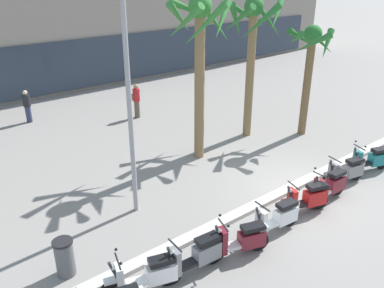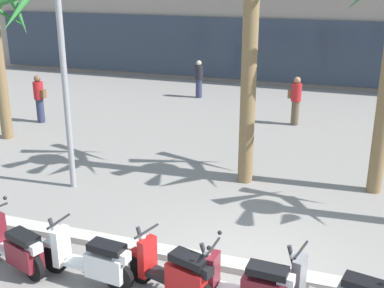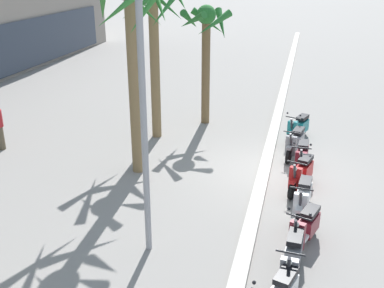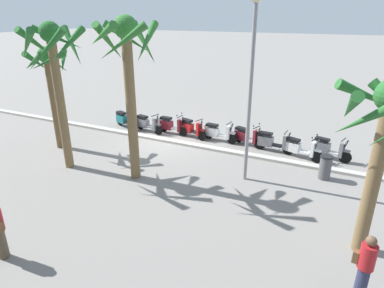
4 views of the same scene
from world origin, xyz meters
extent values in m
plane|color=gray|center=(0.00, 0.00, 0.00)|extent=(200.00, 200.00, 0.00)
cube|color=#BCB7AD|center=(0.00, 0.24, 0.06)|extent=(60.00, 0.36, 0.12)
cube|color=#283342|center=(1.45, 15.34, 1.60)|extent=(36.48, 0.12, 2.80)
cylinder|color=black|center=(-5.87, -0.78, 0.26)|extent=(0.53, 0.25, 0.52)
cube|color=white|center=(-6.56, -0.56, 0.32)|extent=(0.66, 0.45, 0.08)
cube|color=white|center=(-6.08, -0.71, 0.41)|extent=(0.74, 0.51, 0.42)
cube|color=black|center=(-6.06, -0.72, 0.74)|extent=(0.66, 0.46, 0.12)
cube|color=white|center=(-6.99, -0.43, 0.55)|extent=(0.23, 0.37, 0.66)
cube|color=white|center=(-7.16, -0.37, 0.55)|extent=(0.35, 0.25, 0.08)
cylinder|color=#333338|center=(-7.06, -0.40, 0.70)|extent=(0.29, 0.15, 0.69)
cylinder|color=black|center=(-6.99, -0.43, 1.02)|extent=(0.20, 0.55, 0.04)
sphere|color=white|center=(-7.08, -0.40, 0.88)|extent=(0.12, 0.12, 0.12)
cube|color=white|center=(-5.80, -0.80, 0.64)|extent=(0.29, 0.26, 0.16)
sphere|color=black|center=(-7.04, -0.66, 1.14)|extent=(0.07, 0.07, 0.07)
sphere|color=black|center=(-6.90, -0.21, 1.14)|extent=(0.07, 0.07, 0.07)
cylinder|color=black|center=(-5.91, -0.74, 0.26)|extent=(0.53, 0.14, 0.52)
cylinder|color=black|center=(-4.62, -0.85, 0.26)|extent=(0.53, 0.14, 0.52)
cube|color=black|center=(-5.31, -0.79, 0.32)|extent=(0.62, 0.33, 0.08)
cube|color=slate|center=(-4.84, -0.83, 0.44)|extent=(0.70, 0.37, 0.45)
cube|color=black|center=(-4.82, -0.83, 0.80)|extent=(0.62, 0.35, 0.12)
cube|color=slate|center=(-5.73, -0.76, 0.55)|extent=(0.17, 0.35, 0.66)
cube|color=slate|center=(-5.91, -0.74, 0.55)|extent=(0.33, 0.18, 0.08)
cylinder|color=#333338|center=(-5.81, -0.75, 0.70)|extent=(0.29, 0.09, 0.69)
cylinder|color=black|center=(-5.73, -0.76, 1.02)|extent=(0.08, 0.56, 0.04)
sphere|color=white|center=(-5.83, -0.75, 0.88)|extent=(0.12, 0.12, 0.12)
cube|color=black|center=(-4.54, -0.85, 0.70)|extent=(0.26, 0.22, 0.16)
cylinder|color=black|center=(-4.53, -0.81, 0.26)|extent=(0.52, 0.26, 0.52)
cylinder|color=black|center=(-3.38, -1.20, 0.26)|extent=(0.52, 0.26, 0.52)
cube|color=silver|center=(-4.01, -0.99, 0.32)|extent=(0.66, 0.46, 0.08)
cube|color=maroon|center=(-3.59, -1.13, 0.41)|extent=(0.75, 0.52, 0.42)
cube|color=black|center=(-3.57, -1.13, 0.75)|extent=(0.66, 0.48, 0.12)
cube|color=maroon|center=(-4.36, -0.87, 0.55)|extent=(0.24, 0.37, 0.66)
cube|color=maroon|center=(-4.53, -0.81, 0.55)|extent=(0.35, 0.25, 0.08)
cylinder|color=#333338|center=(-4.44, -0.84, 0.70)|extent=(0.29, 0.16, 0.69)
cylinder|color=black|center=(-4.36, -0.87, 1.02)|extent=(0.22, 0.54, 0.04)
sphere|color=white|center=(-4.45, -0.84, 0.88)|extent=(0.12, 0.12, 0.12)
cube|color=silver|center=(-3.31, -1.22, 0.65)|extent=(0.29, 0.27, 0.16)
sphere|color=black|center=(-4.42, -1.10, 1.14)|extent=(0.07, 0.07, 0.07)
sphere|color=black|center=(-4.26, -0.65, 1.14)|extent=(0.07, 0.07, 0.07)
cylinder|color=black|center=(-3.18, -0.88, 0.26)|extent=(0.53, 0.15, 0.52)
cylinder|color=black|center=(-1.88, -1.01, 0.26)|extent=(0.53, 0.15, 0.52)
cube|color=white|center=(-2.58, -0.94, 0.32)|extent=(0.62, 0.34, 0.08)
cube|color=white|center=(-2.10, -0.99, 0.42)|extent=(0.71, 0.39, 0.43)
cube|color=black|center=(-2.08, -0.99, 0.76)|extent=(0.63, 0.36, 0.12)
cube|color=white|center=(-3.01, -0.90, 0.55)|extent=(0.17, 0.35, 0.66)
cube|color=white|center=(-3.18, -0.88, 0.55)|extent=(0.33, 0.19, 0.08)
cylinder|color=#333338|center=(-3.09, -0.89, 0.70)|extent=(0.29, 0.10, 0.69)
cylinder|color=black|center=(-3.01, -0.90, 1.02)|extent=(0.10, 0.56, 0.04)
sphere|color=white|center=(-3.11, -0.89, 0.88)|extent=(0.12, 0.12, 0.12)
cube|color=white|center=(-1.80, -1.02, 0.66)|extent=(0.26, 0.22, 0.16)
cylinder|color=black|center=(-1.66, -0.67, 0.26)|extent=(0.53, 0.25, 0.52)
cylinder|color=black|center=(-0.49, -1.03, 0.26)|extent=(0.53, 0.25, 0.52)
cube|color=black|center=(-1.13, -0.83, 0.32)|extent=(0.66, 0.44, 0.08)
cube|color=red|center=(-0.70, -0.96, 0.45)|extent=(0.74, 0.50, 0.46)
cube|color=black|center=(-0.68, -0.97, 0.82)|extent=(0.66, 0.46, 0.12)
cube|color=red|center=(-1.49, -0.72, 0.55)|extent=(0.23, 0.37, 0.66)
cube|color=red|center=(-1.66, -0.67, 0.55)|extent=(0.35, 0.25, 0.08)
cylinder|color=#333338|center=(-1.57, -0.70, 0.70)|extent=(0.29, 0.15, 0.69)
cylinder|color=black|center=(-1.49, -0.72, 1.02)|extent=(0.20, 0.55, 0.04)
sphere|color=white|center=(-1.59, -0.70, 0.88)|extent=(0.12, 0.12, 0.12)
cube|color=black|center=(-0.42, -1.05, 0.72)|extent=(0.29, 0.26, 0.16)
cylinder|color=black|center=(-0.52, -0.83, 0.26)|extent=(0.52, 0.13, 0.52)
cylinder|color=black|center=(0.70, -0.89, 0.26)|extent=(0.52, 0.13, 0.52)
cube|color=silver|center=(0.04, -0.86, 0.32)|extent=(0.61, 0.31, 0.08)
cube|color=maroon|center=(0.48, -0.88, 0.45)|extent=(0.70, 0.36, 0.46)
cube|color=black|center=(0.50, -0.88, 0.81)|extent=(0.62, 0.33, 0.12)
cube|color=maroon|center=(-0.35, -0.83, 0.55)|extent=(0.16, 0.35, 0.66)
cube|color=maroon|center=(-0.52, -0.83, 0.55)|extent=(0.33, 0.18, 0.08)
cylinder|color=#333338|center=(-0.42, -0.83, 0.70)|extent=(0.29, 0.09, 0.69)
cylinder|color=black|center=(-0.35, -0.83, 1.02)|extent=(0.07, 0.56, 0.04)
sphere|color=white|center=(-0.44, -0.83, 0.88)|extent=(0.12, 0.12, 0.12)
cube|color=silver|center=(0.78, -0.90, 0.71)|extent=(0.25, 0.21, 0.16)
sphere|color=black|center=(-0.34, -1.08, 1.14)|extent=(0.07, 0.07, 0.07)
sphere|color=black|center=(-0.31, -0.60, 1.14)|extent=(0.07, 0.07, 0.07)
cylinder|color=black|center=(0.75, -0.45, 0.26)|extent=(0.53, 0.21, 0.52)
cylinder|color=black|center=(2.05, -0.73, 0.26)|extent=(0.53, 0.21, 0.52)
cube|color=slate|center=(1.35, -0.58, 0.32)|extent=(0.65, 0.40, 0.08)
cube|color=slate|center=(1.84, -0.69, 0.42)|extent=(0.73, 0.45, 0.43)
cube|color=black|center=(1.86, -0.69, 0.77)|extent=(0.65, 0.42, 0.12)
cube|color=slate|center=(0.92, -0.49, 0.55)|extent=(0.21, 0.36, 0.66)
cube|color=slate|center=(0.75, -0.45, 0.55)|extent=(0.35, 0.22, 0.08)
cylinder|color=#333338|center=(0.84, -0.47, 0.70)|extent=(0.29, 0.13, 0.69)
cylinder|color=black|center=(0.92, -0.49, 1.02)|extent=(0.16, 0.56, 0.04)
sphere|color=white|center=(0.82, -0.47, 0.88)|extent=(0.12, 0.12, 0.12)
cube|color=slate|center=(2.13, -0.75, 0.67)|extent=(0.28, 0.25, 0.16)
cylinder|color=black|center=(2.26, -0.41, 0.26)|extent=(0.52, 0.27, 0.52)
cylinder|color=black|center=(3.52, -0.85, 0.26)|extent=(0.52, 0.27, 0.52)
cube|color=black|center=(2.84, -0.61, 0.32)|extent=(0.66, 0.46, 0.08)
cube|color=#197075|center=(3.31, -0.78, 0.42)|extent=(0.75, 0.53, 0.43)
cube|color=black|center=(3.33, -0.79, 0.77)|extent=(0.67, 0.48, 0.12)
cube|color=#197075|center=(2.43, -0.47, 0.55)|extent=(0.25, 0.37, 0.66)
cube|color=#197075|center=(2.26, -0.41, 0.55)|extent=(0.36, 0.26, 0.08)
cylinder|color=#333338|center=(2.35, -0.44, 0.70)|extent=(0.29, 0.16, 0.69)
cylinder|color=black|center=(2.43, -0.47, 1.02)|extent=(0.22, 0.54, 0.04)
sphere|color=white|center=(2.34, -0.43, 0.88)|extent=(0.12, 0.12, 0.12)
sphere|color=black|center=(2.37, -0.70, 1.14)|extent=(0.07, 0.07, 0.07)
sphere|color=black|center=(2.53, -0.25, 1.14)|extent=(0.07, 0.07, 0.07)
cylinder|color=brown|center=(4.04, 3.07, 2.14)|extent=(0.33, 0.33, 4.28)
sphere|color=#286B2D|center=(4.04, 3.07, 4.28)|extent=(0.73, 0.73, 0.73)
cone|color=#286B2D|center=(4.64, 3.14, 3.96)|extent=(0.44, 1.39, 1.08)
cone|color=#286B2D|center=(4.14, 3.72, 4.04)|extent=(1.47, 0.49, 0.93)
cone|color=#286B2D|center=(3.49, 3.49, 4.10)|extent=(1.12, 1.34, 0.82)
cone|color=#286B2D|center=(3.54, 2.66, 4.03)|extent=(1.12, 1.29, 0.96)
cone|color=#286B2D|center=(4.28, 2.53, 3.93)|extent=(1.34, 0.80, 1.12)
cylinder|color=olive|center=(-0.98, 4.10, 2.76)|extent=(0.36, 0.36, 5.53)
sphere|color=#337A33|center=(-0.98, 4.10, 5.53)|extent=(0.80, 0.80, 0.80)
cone|color=#337A33|center=(-0.30, 4.15, 5.02)|extent=(0.39, 1.56, 1.43)
cone|color=#337A33|center=(-0.62, 4.87, 5.30)|extent=(1.76, 1.02, 0.92)
cone|color=#337A33|center=(-1.33, 4.77, 5.11)|extent=(1.61, 1.01, 1.27)
cone|color=#337A33|center=(-1.71, 4.00, 5.08)|extent=(0.50, 1.65, 1.32)
cone|color=#337A33|center=(-1.28, 3.50, 5.00)|extent=(1.49, 0.94, 1.45)
cone|color=#337A33|center=(-0.56, 3.46, 5.13)|extent=(1.57, 1.16, 1.23)
cylinder|color=olive|center=(2.06, 4.49, 2.67)|extent=(0.34, 0.34, 5.33)
sphere|color=#286B2D|center=(2.06, 4.49, 5.33)|extent=(0.76, 0.76, 0.76)
cone|color=#286B2D|center=(2.81, 4.43, 4.83)|extent=(0.42, 1.70, 1.42)
cone|color=#286B2D|center=(2.42, 5.24, 4.94)|extent=(1.74, 1.05, 1.23)
cone|color=#286B2D|center=(1.72, 5.09, 4.75)|extent=(1.50, 1.02, 1.56)
cone|color=#286B2D|center=(1.26, 4.54, 4.89)|extent=(0.39, 1.77, 1.31)
cone|color=#286B2D|center=(1.71, 3.84, 4.82)|extent=(1.60, 1.03, 1.45)
cone|color=#286B2D|center=(2.52, 3.74, 5.05)|extent=(1.75, 1.23, 1.02)
cylinder|color=brown|center=(-0.50, 9.38, 0.42)|extent=(0.26, 0.26, 0.84)
cylinder|color=#B21E23|center=(-0.50, 9.38, 1.14)|extent=(0.34, 0.34, 0.59)
sphere|color=#9E704C|center=(-0.50, 9.38, 1.55)|extent=(0.23, 0.23, 0.23)
cube|color=brown|center=(-0.71, 9.45, 1.05)|extent=(0.16, 0.19, 0.28)
cylinder|color=#2D3351|center=(-4.82, 12.03, 0.39)|extent=(0.26, 0.26, 0.78)
cylinder|color=black|center=(-4.82, 12.03, 1.06)|extent=(0.34, 0.34, 0.55)
sphere|color=beige|center=(-4.82, 12.03, 1.44)|extent=(0.21, 0.21, 0.21)
cylinder|color=#56565B|center=(-7.61, 1.06, 0.45)|extent=(0.44, 0.44, 0.90)
cylinder|color=black|center=(-7.61, 1.06, 0.92)|extent=(0.48, 0.48, 0.06)
cylinder|color=#939399|center=(-4.85, 2.41, 3.12)|extent=(0.14, 0.14, 6.25)
camera|label=1|loc=(-9.99, -6.67, 6.69)|focal=37.51mm
camera|label=2|loc=(1.49, -7.13, 4.93)|focal=46.41mm
camera|label=3|loc=(-13.12, -0.70, 6.14)|focal=42.33mm
camera|label=4|loc=(-7.94, 13.53, 5.95)|focal=30.89mm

